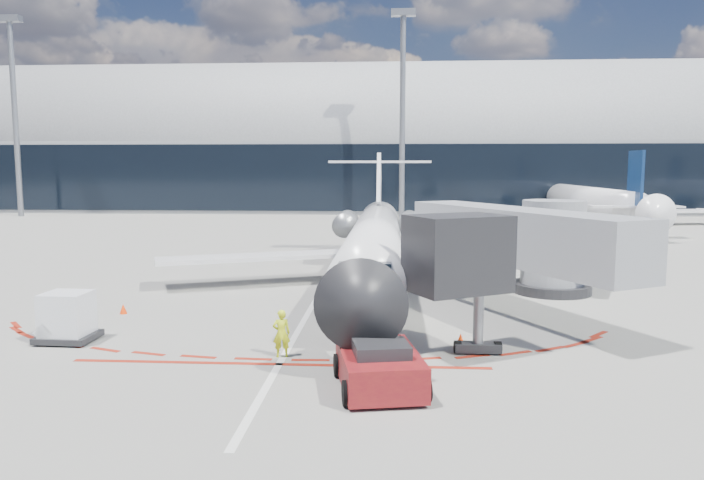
# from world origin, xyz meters

# --- Properties ---
(ground) EXTENTS (260.00, 260.00, 0.00)m
(ground) POSITION_xyz_m (0.00, 0.00, 0.00)
(ground) COLOR slate
(ground) RESTS_ON ground
(apron_centerline) EXTENTS (0.25, 40.00, 0.01)m
(apron_centerline) POSITION_xyz_m (0.00, 2.00, 0.01)
(apron_centerline) COLOR silver
(apron_centerline) RESTS_ON ground
(apron_stop_bar) EXTENTS (14.00, 0.25, 0.01)m
(apron_stop_bar) POSITION_xyz_m (0.00, -11.50, 0.01)
(apron_stop_bar) COLOR maroon
(apron_stop_bar) RESTS_ON ground
(terminal_building) EXTENTS (150.00, 24.15, 24.00)m
(terminal_building) POSITION_xyz_m (0.00, 64.97, 8.52)
(terminal_building) COLOR #9A9CA0
(terminal_building) RESTS_ON ground
(jet_bridge) EXTENTS (10.03, 15.20, 4.90)m
(jet_bridge) POSITION_xyz_m (9.79, -3.01, 3.01)
(jet_bridge) COLOR gray
(jet_bridge) RESTS_ON ground
(light_mast_west) EXTENTS (0.70, 0.70, 25.00)m
(light_mast_west) POSITION_xyz_m (-45.00, 48.00, 12.50)
(light_mast_west) COLOR gray
(light_mast_west) RESTS_ON ground
(light_mast_centre) EXTENTS (0.70, 0.70, 25.00)m
(light_mast_centre) POSITION_xyz_m (5.00, 48.00, 12.50)
(light_mast_centre) COLOR gray
(light_mast_centre) RESTS_ON ground
(regional_jet) EXTENTS (24.23, 29.88, 7.48)m
(regional_jet) POSITION_xyz_m (2.81, 2.30, 2.50)
(regional_jet) COLOR white
(regional_jet) RESTS_ON ground
(pushback_tug) EXTENTS (2.98, 5.83, 1.48)m
(pushback_tug) POSITION_xyz_m (3.36, -13.58, 0.66)
(pushback_tug) COLOR #5F0D14
(pushback_tug) RESTS_ON ground
(ramp_worker) EXTENTS (0.68, 0.53, 1.66)m
(ramp_worker) POSITION_xyz_m (-0.06, -10.66, 0.83)
(ramp_worker) COLOR #CBE418
(ramp_worker) RESTS_ON ground
(uld_container) EXTENTS (2.04, 1.76, 1.87)m
(uld_container) POSITION_xyz_m (-8.38, -9.28, 0.93)
(uld_container) COLOR black
(uld_container) RESTS_ON ground
(safety_cone_left) EXTENTS (0.32, 0.32, 0.45)m
(safety_cone_left) POSITION_xyz_m (-8.21, -4.81, 0.22)
(safety_cone_left) COLOR #FA3505
(safety_cone_left) RESTS_ON ground
(safety_cone_right) EXTENTS (0.32, 0.32, 0.45)m
(safety_cone_right) POSITION_xyz_m (6.26, -8.83, 0.22)
(safety_cone_right) COLOR #FA3505
(safety_cone_right) RESTS_ON ground
(bg_airliner_0) EXTENTS (30.78, 32.59, 9.96)m
(bg_airliner_0) POSITION_xyz_m (25.93, 40.54, 4.98)
(bg_airliner_0) COLOR white
(bg_airliner_0) RESTS_ON ground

